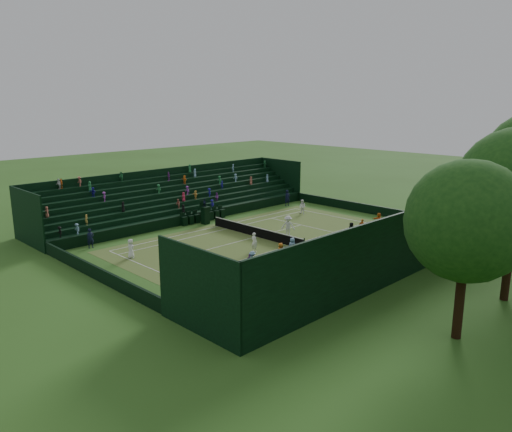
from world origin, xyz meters
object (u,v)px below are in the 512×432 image
object	(u,v)px
player_near_west	(131,249)
player_near_east	(254,242)
player_far_west	(302,207)
player_far_east	(288,226)
tennis_net	(256,232)
umpire_chair	(205,213)

from	to	relation	value
player_near_west	player_near_east	world-z (taller)	player_near_east
player_near_east	player_far_west	size ratio (longest dim) A/B	1.03
player_far_east	player_near_east	bearing A→B (deg)	-110.61
tennis_net	player_far_west	size ratio (longest dim) A/B	7.22
player_near_west	player_near_east	xyz separation A→B (m)	(5.73, 8.22, 0.05)
umpire_chair	player_near_west	world-z (taller)	umpire_chair
tennis_net	umpire_chair	distance (m)	7.28
player_near_west	player_far_east	world-z (taller)	player_far_east
player_far_east	player_far_west	bearing A→B (deg)	89.07
player_far_west	player_near_west	bearing A→B (deg)	-94.39
tennis_net	player_near_east	xyz separation A→B (m)	(3.15, -3.31, 0.30)
player_far_east	umpire_chair	bearing A→B (deg)	161.68
player_near_west	player_far_east	distance (m)	14.53
player_far_west	tennis_net	bearing A→B (deg)	-78.91
player_near_east	umpire_chair	bearing A→B (deg)	-21.44
player_near_west	player_near_east	distance (m)	10.02
umpire_chair	player_far_west	xyz separation A→B (m)	(4.09, 10.49, -0.33)
player_near_east	player_far_east	distance (m)	5.73
player_near_west	umpire_chair	bearing A→B (deg)	-48.45
player_near_west	player_near_east	bearing A→B (deg)	-105.64
player_near_east	player_far_east	xyz separation A→B (m)	(-1.24, 5.59, 0.16)
player_near_east	tennis_net	bearing A→B (deg)	-50.90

